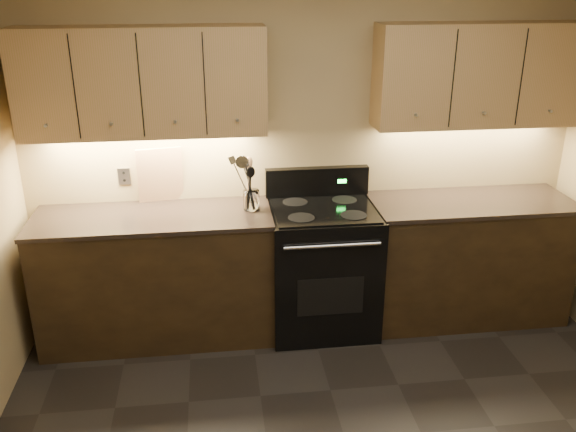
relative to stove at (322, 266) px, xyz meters
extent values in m
cube|color=tan|center=(-0.08, 0.32, 0.82)|extent=(4.00, 0.04, 2.60)
cube|color=black|center=(-1.18, 0.02, -0.03)|extent=(1.60, 0.60, 0.90)
cube|color=#322620|center=(-1.18, 0.02, 0.44)|extent=(1.62, 0.62, 0.03)
cube|color=black|center=(1.10, 0.02, -0.03)|extent=(1.44, 0.60, 0.90)
cube|color=#322620|center=(1.10, 0.02, 0.44)|extent=(1.46, 0.62, 0.03)
cube|color=black|center=(0.00, -0.01, -0.02)|extent=(0.76, 0.65, 0.92)
cube|color=black|center=(0.00, -0.01, 0.45)|extent=(0.70, 0.60, 0.01)
cube|color=black|center=(0.00, 0.28, 0.55)|extent=(0.76, 0.07, 0.22)
cube|color=#19FF33|center=(0.18, 0.24, 0.56)|extent=(0.06, 0.00, 0.03)
cylinder|color=silver|center=(0.00, -0.35, 0.32)|extent=(0.65, 0.02, 0.02)
cube|color=black|center=(0.00, -0.33, -0.07)|extent=(0.46, 0.00, 0.28)
cylinder|color=black|center=(-0.18, -0.16, 0.45)|extent=(0.18, 0.18, 0.00)
cylinder|color=black|center=(0.18, -0.16, 0.45)|extent=(0.18, 0.18, 0.00)
cylinder|color=black|center=(-0.18, 0.14, 0.45)|extent=(0.18, 0.18, 0.00)
cylinder|color=black|center=(0.18, 0.14, 0.45)|extent=(0.18, 0.18, 0.00)
cube|color=tan|center=(-1.18, 0.17, 1.32)|extent=(1.60, 0.30, 0.70)
cube|color=tan|center=(1.10, 0.17, 1.32)|extent=(1.44, 0.30, 0.70)
cube|color=#B2B5BA|center=(-1.38, 0.31, 0.64)|extent=(0.08, 0.01, 0.12)
cylinder|color=white|center=(-0.50, 0.05, 0.52)|extent=(0.14, 0.14, 0.14)
cylinder|color=white|center=(-0.50, 0.05, 0.46)|extent=(0.11, 0.11, 0.02)
cube|color=tan|center=(-1.13, 0.29, 0.65)|extent=(0.32, 0.11, 0.40)
camera|label=1|loc=(-0.75, -3.90, 1.99)|focal=38.00mm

